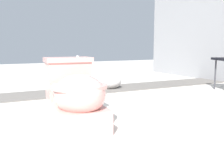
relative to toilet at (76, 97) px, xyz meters
name	(u,v)px	position (x,y,z in m)	size (l,w,h in m)	color
ground_plane	(56,126)	(-0.07, -0.14, -0.22)	(14.00, 14.00, 0.00)	beige
gravel_strip	(67,92)	(-1.38, 0.36, -0.21)	(0.56, 8.00, 0.01)	#605B56
toilet	(76,97)	(0.00, 0.00, 0.00)	(0.65, 0.42, 0.52)	#E09E93
boulder_near	(109,82)	(-1.40, 0.96, -0.12)	(0.35, 0.27, 0.19)	#B7B2AD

